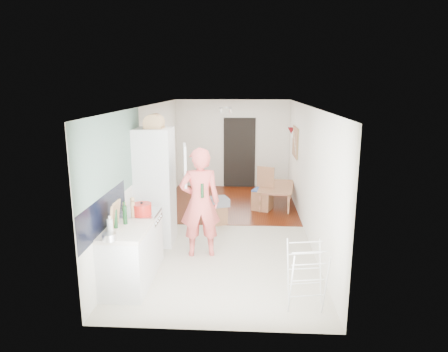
# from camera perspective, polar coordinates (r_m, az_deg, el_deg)

# --- Properties ---
(room_shell) EXTENTS (3.20, 7.00, 2.50)m
(room_shell) POSITION_cam_1_polar(r_m,az_deg,el_deg) (7.96, 0.34, 0.93)
(room_shell) COLOR white
(room_shell) RESTS_ON ground
(floor) EXTENTS (3.20, 7.00, 0.01)m
(floor) POSITION_cam_1_polar(r_m,az_deg,el_deg) (8.31, 0.33, -7.53)
(floor) COLOR #B8AF9A
(floor) RESTS_ON ground
(wood_floor_overlay) EXTENTS (3.20, 3.30, 0.01)m
(wood_floor_overlay) POSITION_cam_1_polar(r_m,az_deg,el_deg) (10.06, 0.86, -3.82)
(wood_floor_overlay) COLOR #511F06
(wood_floor_overlay) RESTS_ON room_shell
(sage_wall_panel) EXTENTS (0.02, 3.00, 1.30)m
(sage_wall_panel) POSITION_cam_1_polar(r_m,az_deg,el_deg) (6.19, -15.49, 2.67)
(sage_wall_panel) COLOR gray
(sage_wall_panel) RESTS_ON room_shell
(tile_splashback) EXTENTS (0.02, 1.90, 0.50)m
(tile_splashback) POSITION_cam_1_polar(r_m,az_deg,el_deg) (5.85, -16.73, -5.07)
(tile_splashback) COLOR black
(tile_splashback) RESTS_ON room_shell
(doorway_recess) EXTENTS (0.90, 0.04, 2.00)m
(doorway_recess) POSITION_cam_1_polar(r_m,az_deg,el_deg) (11.41, 2.22, 3.31)
(doorway_recess) COLOR black
(doorway_recess) RESTS_ON room_shell
(base_cabinet) EXTENTS (0.60, 0.90, 0.86)m
(base_cabinet) POSITION_cam_1_polar(r_m,az_deg,el_deg) (6.02, -13.67, -11.72)
(base_cabinet) COLOR silver
(base_cabinet) RESTS_ON room_shell
(worktop) EXTENTS (0.62, 0.92, 0.06)m
(worktop) POSITION_cam_1_polar(r_m,az_deg,el_deg) (5.84, -13.91, -7.61)
(worktop) COLOR silver
(worktop) RESTS_ON room_shell
(range_cooker) EXTENTS (0.60, 0.60, 0.88)m
(range_cooker) POSITION_cam_1_polar(r_m,az_deg,el_deg) (6.68, -11.82, -9.01)
(range_cooker) COLOR silver
(range_cooker) RESTS_ON room_shell
(cooker_top) EXTENTS (0.60, 0.60, 0.04)m
(cooker_top) POSITION_cam_1_polar(r_m,az_deg,el_deg) (6.52, -12.01, -5.25)
(cooker_top) COLOR silver
(cooker_top) RESTS_ON room_shell
(fridge_housing) EXTENTS (0.66, 0.66, 2.15)m
(fridge_housing) POSITION_cam_1_polar(r_m,az_deg,el_deg) (7.41, -9.82, -1.54)
(fridge_housing) COLOR silver
(fridge_housing) RESTS_ON room_shell
(fridge_door) EXTENTS (0.14, 0.56, 0.70)m
(fridge_door) POSITION_cam_1_polar(r_m,az_deg,el_deg) (6.91, -5.58, 1.57)
(fridge_door) COLOR silver
(fridge_door) RESTS_ON room_shell
(fridge_interior) EXTENTS (0.02, 0.52, 0.66)m
(fridge_interior) POSITION_cam_1_polar(r_m,az_deg,el_deg) (7.25, -7.57, 2.06)
(fridge_interior) COLOR white
(fridge_interior) RESTS_ON room_shell
(pinboard) EXTENTS (0.03, 0.90, 0.70)m
(pinboard) POSITION_cam_1_polar(r_m,az_deg,el_deg) (9.84, 10.17, 4.81)
(pinboard) COLOR tan
(pinboard) RESTS_ON room_shell
(pinboard_frame) EXTENTS (0.00, 0.94, 0.74)m
(pinboard_frame) POSITION_cam_1_polar(r_m,az_deg,el_deg) (9.84, 10.08, 4.82)
(pinboard_frame) COLOR #AB694C
(pinboard_frame) RESTS_ON room_shell
(wall_sconce) EXTENTS (0.18, 0.18, 0.16)m
(wall_sconce) POSITION_cam_1_polar(r_m,az_deg,el_deg) (10.45, 9.57, 6.41)
(wall_sconce) COLOR maroon
(wall_sconce) RESTS_ON room_shell
(person) EXTENTS (0.89, 0.66, 2.24)m
(person) POSITION_cam_1_polar(r_m,az_deg,el_deg) (6.76, -3.47, -2.41)
(person) COLOR #EA5D57
(person) RESTS_ON floor
(dining_table) EXTENTS (0.84, 1.30, 0.43)m
(dining_table) POSITION_cam_1_polar(r_m,az_deg,el_deg) (9.86, 7.61, -3.02)
(dining_table) COLOR #AB694C
(dining_table) RESTS_ON floor
(dining_chair) EXTENTS (0.54, 0.54, 1.01)m
(dining_chair) POSITION_cam_1_polar(r_m,az_deg,el_deg) (9.42, 5.54, -1.90)
(dining_chair) COLOR #AB694C
(dining_chair) RESTS_ON floor
(stool) EXTENTS (0.40, 0.40, 0.40)m
(stool) POSITION_cam_1_polar(r_m,az_deg,el_deg) (8.53, -0.75, -5.53)
(stool) COLOR #AB694C
(stool) RESTS_ON floor
(grey_drape) EXTENTS (0.49, 0.49, 0.17)m
(grey_drape) POSITION_cam_1_polar(r_m,az_deg,el_deg) (8.45, -0.74, -3.67)
(grey_drape) COLOR slate
(grey_drape) RESTS_ON stool
(drying_rack) EXTENTS (0.52, 0.48, 0.89)m
(drying_rack) POSITION_cam_1_polar(r_m,az_deg,el_deg) (5.48, 11.68, -13.99)
(drying_rack) COLOR silver
(drying_rack) RESTS_ON floor
(bread_bin) EXTENTS (0.37, 0.35, 0.18)m
(bread_bin) POSITION_cam_1_polar(r_m,az_deg,el_deg) (7.18, -9.96, 7.44)
(bread_bin) COLOR tan
(bread_bin) RESTS_ON fridge_housing
(red_casserole) EXTENTS (0.37, 0.37, 0.18)m
(red_casserole) POSITION_cam_1_polar(r_m,az_deg,el_deg) (6.36, -11.67, -4.66)
(red_casserole) COLOR red
(red_casserole) RESTS_ON cooker_top
(steel_pan) EXTENTS (0.21, 0.21, 0.09)m
(steel_pan) POSITION_cam_1_polar(r_m,az_deg,el_deg) (5.46, -16.08, -8.36)
(steel_pan) COLOR silver
(steel_pan) RESTS_ON worktop
(held_bottle) EXTENTS (0.05, 0.05, 0.24)m
(held_bottle) POSITION_cam_1_polar(r_m,az_deg,el_deg) (6.63, -3.13, -2.09)
(held_bottle) COLOR #143B1B
(held_bottle) RESTS_ON person
(bottle_a) EXTENTS (0.08, 0.08, 0.27)m
(bottle_a) POSITION_cam_1_polar(r_m,az_deg,el_deg) (5.86, -15.27, -5.92)
(bottle_a) COLOR #143B1B
(bottle_a) RESTS_ON worktop
(bottle_b) EXTENTS (0.07, 0.07, 0.27)m
(bottle_b) POSITION_cam_1_polar(r_m,az_deg,el_deg) (5.99, -13.97, -5.43)
(bottle_b) COLOR #143B1B
(bottle_b) RESTS_ON worktop
(bottle_c) EXTENTS (0.10, 0.10, 0.20)m
(bottle_c) POSITION_cam_1_polar(r_m,az_deg,el_deg) (5.69, -15.98, -6.92)
(bottle_c) COLOR silver
(bottle_c) RESTS_ON worktop
(pepper_mill_front) EXTENTS (0.07, 0.07, 0.20)m
(pepper_mill_front) POSITION_cam_1_polar(r_m,az_deg,el_deg) (6.27, -14.00, -4.94)
(pepper_mill_front) COLOR tan
(pepper_mill_front) RESTS_ON worktop
(pepper_mill_back) EXTENTS (0.07, 0.07, 0.24)m
(pepper_mill_back) POSITION_cam_1_polar(r_m,az_deg,el_deg) (6.29, -12.91, -4.63)
(pepper_mill_back) COLOR tan
(pepper_mill_back) RESTS_ON worktop
(chopping_boards) EXTENTS (0.04, 0.29, 0.39)m
(chopping_boards) POSITION_cam_1_polar(r_m,az_deg,el_deg) (5.84, -15.34, -5.39)
(chopping_boards) COLOR tan
(chopping_boards) RESTS_ON worktop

